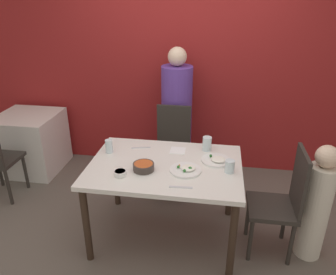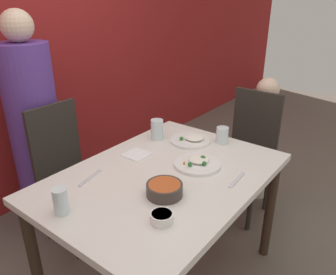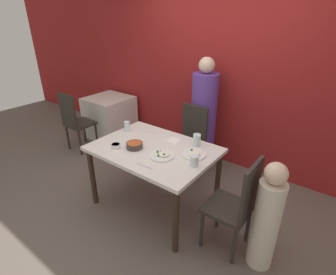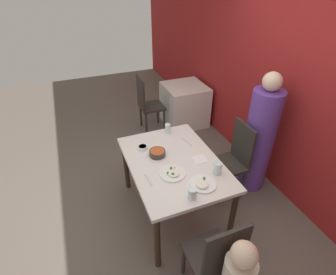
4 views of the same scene
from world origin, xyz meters
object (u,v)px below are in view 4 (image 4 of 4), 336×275
chair_adult_spot (233,159)px  glass_water_tall (192,194)px  person_adult (259,139)px  chair_child_spot (215,257)px  bowl_curry (157,153)px  plate_rice_adult (203,184)px

chair_adult_spot → glass_water_tall: chair_adult_spot is taller
person_adult → glass_water_tall: size_ratio=14.77×
chair_child_spot → chair_adult_spot: bearing=-129.2°
chair_adult_spot → glass_water_tall: size_ratio=9.23×
bowl_curry → glass_water_tall: bearing=6.3°
person_adult → glass_water_tall: (0.60, -1.21, 0.09)m
chair_child_spot → glass_water_tall: chair_child_spot is taller
person_adult → chair_adult_spot: bearing=-90.0°
bowl_curry → plate_rice_adult: bowl_curry is taller
bowl_curry → glass_water_tall: 0.71m
chair_child_spot → person_adult: bearing=-138.8°
bowl_curry → plate_rice_adult: size_ratio=0.68×
person_adult → bowl_curry: (-0.11, -1.28, 0.07)m
glass_water_tall → person_adult: bearing=116.4°
plate_rice_adult → glass_water_tall: bearing=-56.7°
chair_adult_spot → chair_child_spot: size_ratio=1.00×
person_adult → glass_water_tall: bearing=-63.6°
chair_adult_spot → chair_child_spot: bearing=-39.2°
bowl_curry → plate_rice_adult: (0.60, 0.24, -0.02)m
person_adult → bowl_curry: 1.29m
chair_child_spot → plate_rice_adult: chair_child_spot is taller
chair_adult_spot → bowl_curry: bearing=-96.5°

